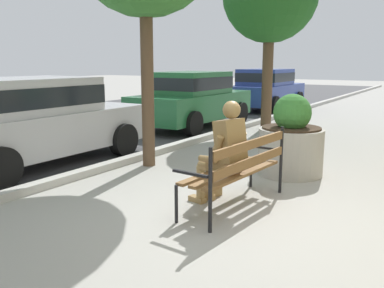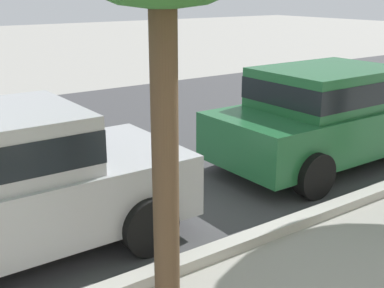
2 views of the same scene
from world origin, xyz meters
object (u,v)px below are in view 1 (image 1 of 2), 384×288
Objects in this scene: park_bench at (239,166)px; concrete_planter at (291,143)px; parked_car_silver at (34,118)px; bronze_statue_seated at (222,156)px; parked_car_blue at (266,88)px; parked_car_green at (192,98)px.

park_bench is 1.92m from concrete_planter.
concrete_planter is at bearing -66.12° from parked_car_silver.
parked_car_silver reaches higher than bronze_statue_seated.
park_bench is at bearing -91.43° from parked_car_silver.
parked_car_green is at bearing 180.00° from parked_car_blue.
concrete_planter is 0.32× the size of parked_car_silver.
parked_car_silver is at bearing 113.88° from concrete_planter.
parked_car_blue reaches higher than concrete_planter.
parked_car_green is 5.41m from parked_car_blue.
park_bench is at bearing -71.15° from bronze_statue_seated.
concrete_planter is at bearing -5.92° from bronze_statue_seated.
bronze_statue_seated is 0.33× the size of parked_car_blue.
bronze_statue_seated is 3.90m from parked_car_silver.
park_bench is at bearing -142.47° from parked_car_green.
park_bench is 0.45× the size of parked_car_green.
parked_car_blue is at bearing 20.87° from park_bench.
park_bench is at bearing -179.98° from concrete_planter.
parked_car_silver is (0.10, 4.10, 0.30)m from park_bench.
parked_car_blue is (10.75, 4.10, 0.30)m from park_bench.
parked_car_silver is (0.17, 3.89, 0.17)m from bronze_statue_seated.
bronze_statue_seated is 1.03× the size of concrete_planter.
parked_car_silver is 1.00× the size of parked_car_blue.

